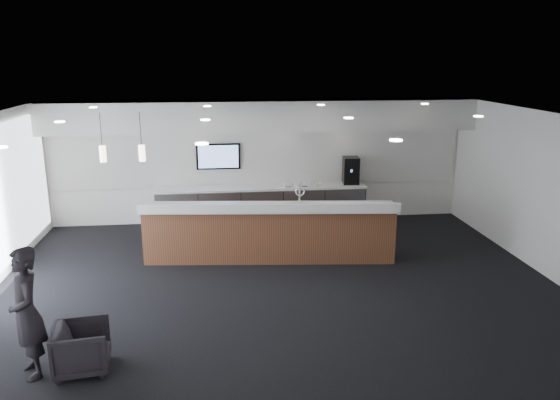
{
  "coord_description": "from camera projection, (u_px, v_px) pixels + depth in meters",
  "views": [
    {
      "loc": [
        -1.02,
        -9.05,
        4.0
      ],
      "look_at": [
        0.18,
        1.3,
        1.22
      ],
      "focal_mm": 35.0,
      "sensor_mm": 36.0,
      "label": 1
    }
  ],
  "objects": [
    {
      "name": "back_credenza",
      "position": [
        261.0,
        205.0,
        13.2
      ],
      "size": [
        5.06,
        0.66,
        0.95
      ],
      "color": "gray",
      "rests_on": "ground"
    },
    {
      "name": "cup_4",
      "position": [
        298.0,
        184.0,
        13.07
      ],
      "size": [
        0.13,
        0.13,
        0.09
      ],
      "primitive_type": "imported",
      "rotation": [
        0.0,
        0.0,
        2.58
      ],
      "color": "white",
      "rests_on": "back_credenza"
    },
    {
      "name": "back_wall",
      "position": [
        260.0,
        161.0,
        13.28
      ],
      "size": [
        10.0,
        0.02,
        3.0
      ],
      "primitive_type": "cube",
      "color": "white",
      "rests_on": "ground"
    },
    {
      "name": "right_wall",
      "position": [
        549.0,
        196.0,
        10.0
      ],
      "size": [
        0.02,
        8.0,
        3.0
      ],
      "primitive_type": "cube",
      "color": "white",
      "rests_on": "ground"
    },
    {
      "name": "cup_1",
      "position": [
        315.0,
        184.0,
        13.12
      ],
      "size": [
        0.14,
        0.14,
        0.09
      ],
      "primitive_type": "imported",
      "rotation": [
        0.0,
        0.0,
        0.65
      ],
      "color": "white",
      "rests_on": "back_credenza"
    },
    {
      "name": "alcove_panel",
      "position": [
        260.0,
        157.0,
        13.23
      ],
      "size": [
        9.8,
        0.06,
        1.4
      ],
      "primitive_type": "cube",
      "color": "silver",
      "rests_on": "back_wall"
    },
    {
      "name": "ceiling_can_lights",
      "position": [
        278.0,
        119.0,
        9.06
      ],
      "size": [
        7.0,
        5.0,
        0.02
      ],
      "primitive_type": null,
      "color": "white",
      "rests_on": "ceiling"
    },
    {
      "name": "cup_0",
      "position": [
        321.0,
        184.0,
        13.13
      ],
      "size": [
        0.1,
        0.1,
        0.09
      ],
      "primitive_type": "imported",
      "color": "white",
      "rests_on": "back_credenza"
    },
    {
      "name": "cup_6",
      "position": [
        286.0,
        185.0,
        13.04
      ],
      "size": [
        0.14,
        0.14,
        0.09
      ],
      "primitive_type": "imported",
      "rotation": [
        0.0,
        0.0,
        3.87
      ],
      "color": "white",
      "rests_on": "back_credenza"
    },
    {
      "name": "coffee_machine",
      "position": [
        351.0,
        170.0,
        13.29
      ],
      "size": [
        0.41,
        0.52,
        0.65
      ],
      "rotation": [
        0.0,
        0.0,
        -0.09
      ],
      "color": "black",
      "rests_on": "back_credenza"
    },
    {
      "name": "wall_tv",
      "position": [
        218.0,
        156.0,
        13.04
      ],
      "size": [
        1.05,
        0.08,
        0.62
      ],
      "color": "black",
      "rests_on": "back_wall"
    },
    {
      "name": "ground",
      "position": [
        278.0,
        284.0,
        9.83
      ],
      "size": [
        10.0,
        10.0,
        0.0
      ],
      "primitive_type": "plane",
      "color": "black",
      "rests_on": "ground"
    },
    {
      "name": "info_sign_left",
      "position": [
        289.0,
        182.0,
        13.0
      ],
      "size": [
        0.16,
        0.03,
        0.22
      ],
      "primitive_type": "cube",
      "rotation": [
        0.0,
        0.0,
        -0.08
      ],
      "color": "silver",
      "rests_on": "back_credenza"
    },
    {
      "name": "ceiling",
      "position": [
        278.0,
        117.0,
        9.06
      ],
      "size": [
        10.0,
        8.0,
        0.02
      ],
      "primitive_type": "cube",
      "color": "black",
      "rests_on": "back_wall"
    },
    {
      "name": "cup_5",
      "position": [
        292.0,
        185.0,
        13.06
      ],
      "size": [
        0.11,
        0.11,
        0.09
      ],
      "primitive_type": "imported",
      "rotation": [
        0.0,
        0.0,
        3.23
      ],
      "color": "white",
      "rests_on": "back_credenza"
    },
    {
      "name": "armchair",
      "position": [
        82.0,
        348.0,
        7.07
      ],
      "size": [
        0.78,
        0.77,
        0.64
      ],
      "primitive_type": "imported",
      "rotation": [
        0.0,
        0.0,
        1.7
      ],
      "color": "black",
      "rests_on": "ground"
    },
    {
      "name": "lounge_guest",
      "position": [
        27.0,
        313.0,
        6.85
      ],
      "size": [
        0.66,
        0.75,
        1.72
      ],
      "primitive_type": "imported",
      "rotation": [
        0.0,
        0.0,
        -1.09
      ],
      "color": "black",
      "rests_on": "ground"
    },
    {
      "name": "cup_2",
      "position": [
        309.0,
        184.0,
        13.1
      ],
      "size": [
        0.12,
        0.12,
        0.09
      ],
      "primitive_type": "imported",
      "rotation": [
        0.0,
        0.0,
        1.29
      ],
      "color": "white",
      "rests_on": "back_credenza"
    },
    {
      "name": "service_counter",
      "position": [
        269.0,
        232.0,
        10.91
      ],
      "size": [
        5.08,
        1.34,
        1.49
      ],
      "rotation": [
        0.0,
        0.0,
        -0.1
      ],
      "color": "#58331D",
      "rests_on": "ground"
    },
    {
      "name": "info_sign_right",
      "position": [
        306.0,
        181.0,
        13.04
      ],
      "size": [
        0.2,
        0.06,
        0.26
      ],
      "primitive_type": "cube",
      "rotation": [
        0.0,
        0.0,
        -0.22
      ],
      "color": "silver",
      "rests_on": "back_credenza"
    },
    {
      "name": "pendant_left",
      "position": [
        140.0,
        156.0,
        9.75
      ],
      "size": [
        0.12,
        0.12,
        0.3
      ],
      "primitive_type": "cylinder",
      "color": "beige",
      "rests_on": "ceiling"
    },
    {
      "name": "cup_3",
      "position": [
        303.0,
        184.0,
        13.09
      ],
      "size": [
        0.13,
        0.13,
        0.09
      ],
      "primitive_type": "imported",
      "rotation": [
        0.0,
        0.0,
        1.94
      ],
      "color": "white",
      "rests_on": "back_credenza"
    },
    {
      "name": "soffit_bulkhead",
      "position": [
        261.0,
        115.0,
        12.55
      ],
      "size": [
        10.0,
        0.9,
        0.7
      ],
      "primitive_type": "cube",
      "color": "silver",
      "rests_on": "back_wall"
    },
    {
      "name": "pendant_right",
      "position": [
        100.0,
        157.0,
        9.67
      ],
      "size": [
        0.12,
        0.12,
        0.3
      ],
      "primitive_type": "cylinder",
      "color": "beige",
      "rests_on": "ceiling"
    }
  ]
}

